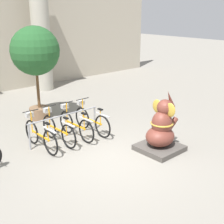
% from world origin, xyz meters
% --- Properties ---
extents(ground_plane, '(60.00, 60.00, 0.00)m').
position_xyz_m(ground_plane, '(0.00, 0.00, 0.00)').
color(ground_plane, gray).
extents(column_right, '(1.04, 1.04, 5.16)m').
position_xyz_m(column_right, '(2.39, 7.60, 2.62)').
color(column_right, '#ADA899').
rests_on(column_right, ground_plane).
extents(bike_rack, '(2.39, 0.05, 0.77)m').
position_xyz_m(bike_rack, '(-0.21, 1.95, 0.56)').
color(bike_rack, gray).
rests_on(bike_rack, ground_plane).
extents(bicycle_0, '(0.48, 1.73, 1.02)m').
position_xyz_m(bicycle_0, '(-1.10, 1.82, 0.42)').
color(bicycle_0, black).
rests_on(bicycle_0, ground_plane).
extents(bicycle_1, '(0.48, 1.73, 1.02)m').
position_xyz_m(bicycle_1, '(-0.51, 1.85, 0.42)').
color(bicycle_1, black).
rests_on(bicycle_1, ground_plane).
extents(bicycle_2, '(0.48, 1.73, 1.02)m').
position_xyz_m(bicycle_2, '(0.09, 1.82, 0.42)').
color(bicycle_2, black).
rests_on(bicycle_2, ground_plane).
extents(bicycle_3, '(0.48, 1.73, 1.02)m').
position_xyz_m(bicycle_3, '(0.69, 1.80, 0.42)').
color(bicycle_3, black).
rests_on(bicycle_3, ground_plane).
extents(elephant_statue, '(1.09, 1.09, 1.68)m').
position_xyz_m(elephant_statue, '(1.33, -0.46, 0.57)').
color(elephant_statue, '#4C4742').
rests_on(elephant_statue, ground_plane).
extents(potted_tree, '(1.64, 1.64, 3.20)m').
position_xyz_m(potted_tree, '(0.15, 4.07, 2.28)').
color(potted_tree, brown).
rests_on(potted_tree, ground_plane).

